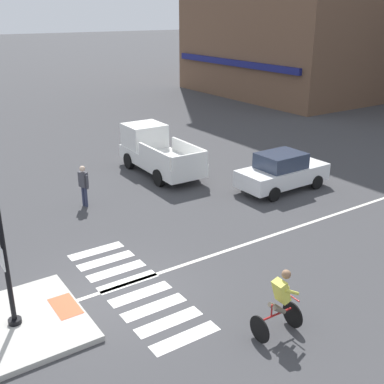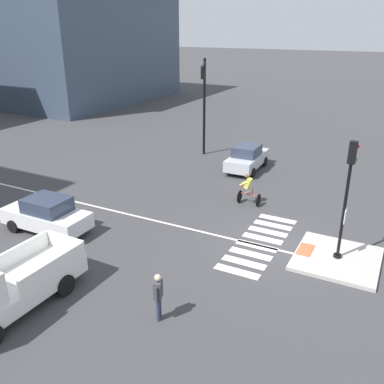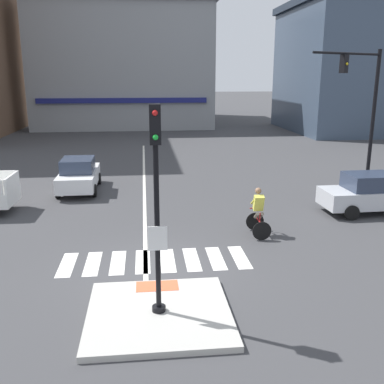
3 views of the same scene
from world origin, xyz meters
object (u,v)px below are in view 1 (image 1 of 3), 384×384
car_white_westbound_far (282,171)px  cyclist (280,302)px  pickup_truck_white_cross_left (156,151)px  pedestrian_at_curb_left (84,183)px

car_white_westbound_far → cyclist: bearing=-44.2°
pickup_truck_white_cross_left → pedestrian_at_curb_left: pickup_truck_white_cross_left is taller
pickup_truck_white_cross_left → cyclist: 12.90m
car_white_westbound_far → pickup_truck_white_cross_left: bearing=-148.1°
car_white_westbound_far → pedestrian_at_curb_left: (-2.94, -7.77, 0.17)m
cyclist → pedestrian_at_curb_left: size_ratio=1.01×
cyclist → pedestrian_at_curb_left: bearing=-175.5°
car_white_westbound_far → pickup_truck_white_cross_left: 6.11m
cyclist → pedestrian_at_curb_left: cyclist is taller
pickup_truck_white_cross_left → pedestrian_at_curb_left: bearing=-63.7°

